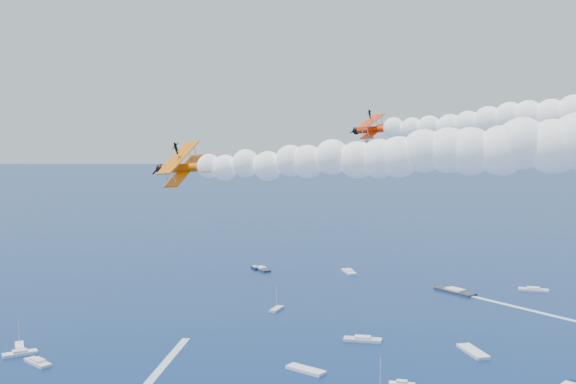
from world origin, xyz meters
The scene contains 4 objects.
biplane_lead centered at (3.96, 31.95, 55.03)m, with size 6.83×7.67×4.62m, color #EC3004, non-canonical shape.
biplane_trail centered at (-9.20, 5.99, 50.43)m, with size 8.02×9.00×5.42m, color orange, non-canonical shape.
smoke_trail_trail centered at (21.56, 13.21, 52.85)m, with size 62.63×20.00×11.78m, color white, non-canonical shape.
spectator_boats centered at (-3.75, 112.72, 0.35)m, with size 217.43×152.26×0.70m.
Camera 1 is at (47.89, -60.38, 55.76)m, focal length 44.12 mm.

